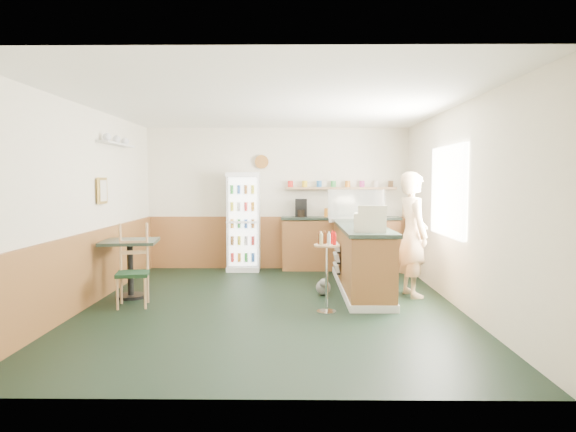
{
  "coord_description": "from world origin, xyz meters",
  "views": [
    {
      "loc": [
        0.31,
        -6.87,
        1.7
      ],
      "look_at": [
        0.23,
        0.6,
        1.18
      ],
      "focal_mm": 32.0,
      "sensor_mm": 36.0,
      "label": 1
    }
  ],
  "objects_px": {
    "shopkeeper": "(413,234)",
    "cafe_chair": "(135,263)",
    "cash_register": "(370,222)",
    "condiment_stand": "(327,261)",
    "display_case": "(356,206)",
    "drinks_fridge": "(244,222)",
    "cafe_table": "(130,257)"
  },
  "relations": [
    {
      "from": "cash_register",
      "to": "shopkeeper",
      "type": "xyz_separation_m",
      "value": [
        0.7,
        0.53,
        -0.22
      ]
    },
    {
      "from": "shopkeeper",
      "to": "cafe_table",
      "type": "distance_m",
      "value": 4.12
    },
    {
      "from": "condiment_stand",
      "to": "cafe_chair",
      "type": "distance_m",
      "value": 2.62
    },
    {
      "from": "shopkeeper",
      "to": "cafe_chair",
      "type": "xyz_separation_m",
      "value": [
        -3.91,
        -0.58,
        -0.33
      ]
    },
    {
      "from": "condiment_stand",
      "to": "cash_register",
      "type": "bearing_deg",
      "value": 34.49
    },
    {
      "from": "drinks_fridge",
      "to": "cafe_chair",
      "type": "distance_m",
      "value": 3.0
    },
    {
      "from": "drinks_fridge",
      "to": "display_case",
      "type": "distance_m",
      "value": 2.25
    },
    {
      "from": "drinks_fridge",
      "to": "display_case",
      "type": "height_order",
      "value": "drinks_fridge"
    },
    {
      "from": "cash_register",
      "to": "display_case",
      "type": "bearing_deg",
      "value": 99.14
    },
    {
      "from": "shopkeeper",
      "to": "cafe_table",
      "type": "relative_size",
      "value": 2.13
    },
    {
      "from": "drinks_fridge",
      "to": "condiment_stand",
      "type": "bearing_deg",
      "value": -66.19
    },
    {
      "from": "condiment_stand",
      "to": "cafe_table",
      "type": "distance_m",
      "value": 2.9
    },
    {
      "from": "display_case",
      "to": "cafe_chair",
      "type": "bearing_deg",
      "value": -151.95
    },
    {
      "from": "cafe_table",
      "to": "display_case",
      "type": "bearing_deg",
      "value": 20.71
    },
    {
      "from": "condiment_stand",
      "to": "cafe_chair",
      "type": "relative_size",
      "value": 0.92
    },
    {
      "from": "display_case",
      "to": "condiment_stand",
      "type": "height_order",
      "value": "display_case"
    },
    {
      "from": "display_case",
      "to": "cafe_table",
      "type": "height_order",
      "value": "display_case"
    },
    {
      "from": "shopkeeper",
      "to": "cafe_chair",
      "type": "bearing_deg",
      "value": 86.74
    },
    {
      "from": "display_case",
      "to": "cafe_table",
      "type": "distance_m",
      "value": 3.7
    },
    {
      "from": "cash_register",
      "to": "cafe_chair",
      "type": "distance_m",
      "value": 3.25
    },
    {
      "from": "cash_register",
      "to": "condiment_stand",
      "type": "height_order",
      "value": "cash_register"
    },
    {
      "from": "display_case",
      "to": "condiment_stand",
      "type": "relative_size",
      "value": 0.9
    },
    {
      "from": "condiment_stand",
      "to": "drinks_fridge",
      "type": "bearing_deg",
      "value": 113.81
    },
    {
      "from": "drinks_fridge",
      "to": "cafe_table",
      "type": "distance_m",
      "value": 2.72
    },
    {
      "from": "display_case",
      "to": "shopkeeper",
      "type": "relative_size",
      "value": 0.51
    },
    {
      "from": "drinks_fridge",
      "to": "shopkeeper",
      "type": "height_order",
      "value": "drinks_fridge"
    },
    {
      "from": "drinks_fridge",
      "to": "condiment_stand",
      "type": "xyz_separation_m",
      "value": [
        1.37,
        -3.1,
        -0.26
      ]
    },
    {
      "from": "display_case",
      "to": "cash_register",
      "type": "height_order",
      "value": "display_case"
    },
    {
      "from": "condiment_stand",
      "to": "shopkeeper",
      "type": "bearing_deg",
      "value": 36.0
    },
    {
      "from": "display_case",
      "to": "cafe_chair",
      "type": "distance_m",
      "value": 3.7
    },
    {
      "from": "drinks_fridge",
      "to": "shopkeeper",
      "type": "xyz_separation_m",
      "value": [
        2.68,
        -2.14,
        -0.01
      ]
    },
    {
      "from": "shopkeeper",
      "to": "drinks_fridge",
      "type": "bearing_deg",
      "value": 39.72
    }
  ]
}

